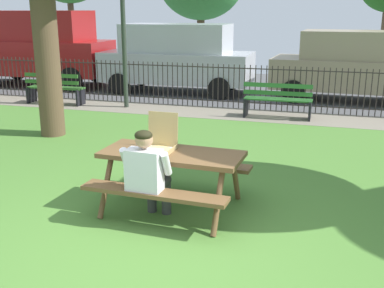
{
  "coord_description": "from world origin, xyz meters",
  "views": [
    {
      "loc": [
        1.71,
        -4.22,
        2.53
      ],
      "look_at": [
        -0.07,
        1.72,
        0.75
      ],
      "focal_mm": 44.35,
      "sensor_mm": 36.0,
      "label": 1
    }
  ],
  "objects_px": {
    "adult_at_table": "(148,172)",
    "lamp_post_walkway": "(123,8)",
    "picnic_table_foreground": "(172,165)",
    "parked_car_left": "(39,46)",
    "park_bench_center": "(278,101)",
    "parked_car_right": "(352,65)",
    "park_bench_left": "(55,89)",
    "pizza_box_open": "(159,143)",
    "parked_car_center": "(177,57)"
  },
  "relations": [
    {
      "from": "picnic_table_foreground",
      "to": "parked_car_right",
      "type": "xyz_separation_m",
      "value": [
        2.36,
        8.56,
        0.41
      ]
    },
    {
      "from": "parked_car_center",
      "to": "picnic_table_foreground",
      "type": "bearing_deg",
      "value": -71.95
    },
    {
      "from": "lamp_post_walkway",
      "to": "parked_car_center",
      "type": "height_order",
      "value": "lamp_post_walkway"
    },
    {
      "from": "picnic_table_foreground",
      "to": "parked_car_left",
      "type": "xyz_separation_m",
      "value": [
        -7.64,
        8.56,
        0.71
      ]
    },
    {
      "from": "park_bench_center",
      "to": "parked_car_right",
      "type": "height_order",
      "value": "parked_car_right"
    },
    {
      "from": "picnic_table_foreground",
      "to": "parked_car_right",
      "type": "bearing_deg",
      "value": 74.62
    },
    {
      "from": "adult_at_table",
      "to": "parked_car_left",
      "type": "relative_size",
      "value": 0.25
    },
    {
      "from": "park_bench_center",
      "to": "pizza_box_open",
      "type": "bearing_deg",
      "value": -98.52
    },
    {
      "from": "pizza_box_open",
      "to": "adult_at_table",
      "type": "height_order",
      "value": "pizza_box_open"
    },
    {
      "from": "parked_car_left",
      "to": "adult_at_table",
      "type": "bearing_deg",
      "value": -50.33
    },
    {
      "from": "park_bench_left",
      "to": "park_bench_center",
      "type": "relative_size",
      "value": 1.0
    },
    {
      "from": "park_bench_left",
      "to": "parked_car_center",
      "type": "xyz_separation_m",
      "value": [
        2.58,
        2.8,
        0.68
      ]
    },
    {
      "from": "adult_at_table",
      "to": "park_bench_center",
      "type": "xyz_separation_m",
      "value": [
        0.79,
        6.26,
        -0.24
      ]
    },
    {
      "from": "pizza_box_open",
      "to": "adult_at_table",
      "type": "bearing_deg",
      "value": -83.73
    },
    {
      "from": "parked_car_center",
      "to": "parked_car_left",
      "type": "bearing_deg",
      "value": 180.0
    },
    {
      "from": "parked_car_left",
      "to": "parked_car_center",
      "type": "height_order",
      "value": "parked_car_left"
    },
    {
      "from": "park_bench_left",
      "to": "lamp_post_walkway",
      "type": "xyz_separation_m",
      "value": [
        2.05,
        0.15,
        2.12
      ]
    },
    {
      "from": "adult_at_table",
      "to": "parked_car_left",
      "type": "height_order",
      "value": "parked_car_left"
    },
    {
      "from": "lamp_post_walkway",
      "to": "park_bench_center",
      "type": "bearing_deg",
      "value": -2.17
    },
    {
      "from": "adult_at_table",
      "to": "park_bench_left",
      "type": "relative_size",
      "value": 0.74
    },
    {
      "from": "picnic_table_foreground",
      "to": "parked_car_left",
      "type": "distance_m",
      "value": 11.5
    },
    {
      "from": "park_bench_left",
      "to": "park_bench_center",
      "type": "xyz_separation_m",
      "value": [
        6.03,
        -0.0,
        0.0
      ]
    },
    {
      "from": "park_bench_center",
      "to": "park_bench_left",
      "type": "bearing_deg",
      "value": 180.0
    },
    {
      "from": "park_bench_center",
      "to": "parked_car_center",
      "type": "xyz_separation_m",
      "value": [
        -3.45,
        2.8,
        0.68
      ]
    },
    {
      "from": "parked_car_right",
      "to": "picnic_table_foreground",
      "type": "bearing_deg",
      "value": -105.38
    },
    {
      "from": "park_bench_center",
      "to": "parked_car_center",
      "type": "distance_m",
      "value": 4.5
    },
    {
      "from": "lamp_post_walkway",
      "to": "parked_car_center",
      "type": "relative_size",
      "value": 0.9
    },
    {
      "from": "adult_at_table",
      "to": "lamp_post_walkway",
      "type": "relative_size",
      "value": 0.28
    },
    {
      "from": "park_bench_left",
      "to": "lamp_post_walkway",
      "type": "relative_size",
      "value": 0.38
    },
    {
      "from": "park_bench_center",
      "to": "parked_car_left",
      "type": "relative_size",
      "value": 0.33
    },
    {
      "from": "parked_car_left",
      "to": "parked_car_right",
      "type": "distance_m",
      "value": 10.01
    },
    {
      "from": "adult_at_table",
      "to": "lamp_post_walkway",
      "type": "height_order",
      "value": "lamp_post_walkway"
    },
    {
      "from": "pizza_box_open",
      "to": "parked_car_left",
      "type": "height_order",
      "value": "parked_car_left"
    },
    {
      "from": "picnic_table_foreground",
      "to": "parked_car_left",
      "type": "relative_size",
      "value": 0.39
    },
    {
      "from": "pizza_box_open",
      "to": "parked_car_left",
      "type": "xyz_separation_m",
      "value": [
        -7.45,
        8.5,
        0.45
      ]
    },
    {
      "from": "adult_at_table",
      "to": "picnic_table_foreground",
      "type": "bearing_deg",
      "value": 75.11
    },
    {
      "from": "parked_car_left",
      "to": "park_bench_left",
      "type": "bearing_deg",
      "value": -50.93
    },
    {
      "from": "pizza_box_open",
      "to": "picnic_table_foreground",
      "type": "bearing_deg",
      "value": -17.28
    },
    {
      "from": "lamp_post_walkway",
      "to": "parked_car_right",
      "type": "relative_size",
      "value": 0.93
    },
    {
      "from": "park_bench_center",
      "to": "parked_car_left",
      "type": "distance_m",
      "value": 8.81
    },
    {
      "from": "picnic_table_foreground",
      "to": "parked_car_right",
      "type": "distance_m",
      "value": 8.89
    },
    {
      "from": "park_bench_left",
      "to": "parked_car_left",
      "type": "xyz_separation_m",
      "value": [
        -2.27,
        2.8,
        0.89
      ]
    },
    {
      "from": "picnic_table_foreground",
      "to": "lamp_post_walkway",
      "type": "height_order",
      "value": "lamp_post_walkway"
    },
    {
      "from": "park_bench_left",
      "to": "parked_car_left",
      "type": "bearing_deg",
      "value": 129.07
    },
    {
      "from": "parked_car_right",
      "to": "pizza_box_open",
      "type": "bearing_deg",
      "value": -106.69
    },
    {
      "from": "picnic_table_foreground",
      "to": "lamp_post_walkway",
      "type": "relative_size",
      "value": 0.45
    },
    {
      "from": "lamp_post_walkway",
      "to": "parked_car_left",
      "type": "relative_size",
      "value": 0.87
    },
    {
      "from": "park_bench_left",
      "to": "park_bench_center",
      "type": "bearing_deg",
      "value": -0.0
    },
    {
      "from": "picnic_table_foreground",
      "to": "parked_car_left",
      "type": "height_order",
      "value": "parked_car_left"
    },
    {
      "from": "lamp_post_walkway",
      "to": "park_bench_left",
      "type": "bearing_deg",
      "value": -175.77
    }
  ]
}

